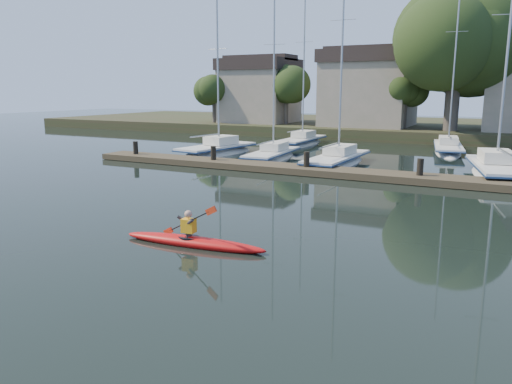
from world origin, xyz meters
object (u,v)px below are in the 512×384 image
at_px(kayak, 193,240).
at_px(sailboat_6, 448,154).
at_px(sailboat_3, 496,180).
at_px(dock, 360,174).
at_px(sailboat_0, 217,157).
at_px(sailboat_5, 301,147).
at_px(sailboat_2, 337,168).
at_px(sailboat_1, 272,162).

relative_size(kayak, sailboat_6, 0.32).
bearing_deg(sailboat_6, sailboat_3, -78.89).
distance_m(kayak, dock, 13.64).
relative_size(kayak, sailboat_0, 0.37).
distance_m(sailboat_3, sailboat_5, 17.66).
height_order(dock, sailboat_2, sailboat_2).
relative_size(kayak, sailboat_3, 0.33).
relative_size(sailboat_1, sailboat_6, 0.87).
distance_m(sailboat_0, sailboat_2, 9.20).
height_order(sailboat_3, sailboat_6, sailboat_6).
relative_size(sailboat_0, sailboat_1, 1.00).
xyz_separation_m(sailboat_0, sailboat_1, (4.56, -0.49, 0.04)).
xyz_separation_m(dock, sailboat_5, (-8.65, 13.14, -0.38)).
relative_size(dock, sailboat_1, 2.68).
bearing_deg(kayak, sailboat_6, 76.53).
distance_m(sailboat_5, sailboat_6, 11.42).
bearing_deg(dock, sailboat_3, 30.81).
bearing_deg(sailboat_3, sailboat_6, 98.22).
bearing_deg(sailboat_5, dock, -57.00).
xyz_separation_m(dock, sailboat_0, (-11.64, 4.68, -0.41)).
bearing_deg(kayak, sailboat_3, 61.33).
bearing_deg(sailboat_6, sailboat_2, -126.64).
height_order(sailboat_2, sailboat_3, sailboat_2).
bearing_deg(sailboat_5, sailboat_1, -80.37).
xyz_separation_m(sailboat_3, sailboat_6, (-3.57, 9.87, 0.04)).
bearing_deg(sailboat_3, sailboat_1, 166.58).
bearing_deg(sailboat_2, sailboat_0, 175.45).
bearing_deg(sailboat_0, kayak, -52.23).
distance_m(sailboat_1, sailboat_6, 13.65).
relative_size(sailboat_0, sailboat_5, 0.89).
relative_size(dock, sailboat_3, 2.37).
height_order(sailboat_2, sailboat_5, sailboat_2).
distance_m(kayak, sailboat_6, 27.53).
xyz_separation_m(kayak, dock, (1.22, 13.59, 0.02)).
bearing_deg(kayak, dock, 79.71).
bearing_deg(sailboat_5, sailboat_3, -32.35).
relative_size(sailboat_2, sailboat_3, 1.02).
xyz_separation_m(dock, sailboat_1, (-7.07, 4.18, -0.38)).
xyz_separation_m(sailboat_2, sailboat_6, (5.24, 9.91, 0.01)).
distance_m(dock, sailboat_1, 8.23).
height_order(dock, sailboat_6, sailboat_6).
distance_m(sailboat_3, sailboat_6, 10.50).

